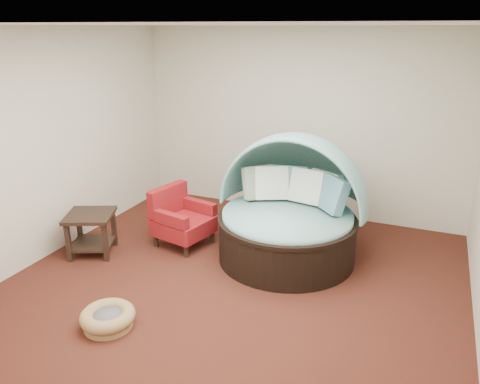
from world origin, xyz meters
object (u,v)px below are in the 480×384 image
at_px(pet_basket, 108,318).
at_px(side_table, 91,228).
at_px(canopy_daybed, 290,202).
at_px(red_armchair, 181,219).

distance_m(pet_basket, side_table, 1.72).
xyz_separation_m(canopy_daybed, pet_basket, (-1.17, -2.16, -0.63)).
height_order(canopy_daybed, red_armchair, canopy_daybed).
relative_size(pet_basket, side_table, 0.84).
height_order(pet_basket, side_table, side_table).
bearing_deg(side_table, pet_basket, -46.03).
relative_size(canopy_daybed, red_armchair, 2.36).
xyz_separation_m(pet_basket, side_table, (-1.18, 1.23, 0.26)).
height_order(red_armchair, side_table, red_armchair).
xyz_separation_m(canopy_daybed, red_armchair, (-1.44, -0.24, -0.37)).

